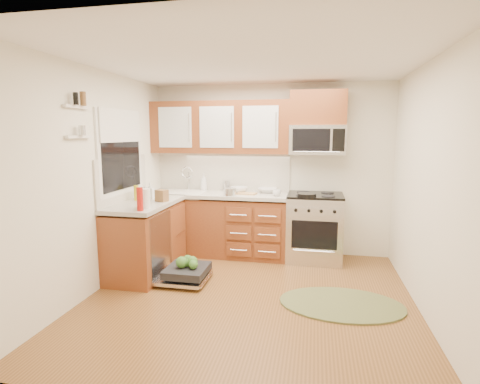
% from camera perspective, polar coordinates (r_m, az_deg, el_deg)
% --- Properties ---
extents(floor, '(3.50, 3.50, 0.00)m').
position_cam_1_polar(floor, '(4.26, 1.44, -15.83)').
color(floor, brown).
rests_on(floor, ground).
extents(ceiling, '(3.50, 3.50, 0.00)m').
position_cam_1_polar(ceiling, '(3.94, 1.59, 19.37)').
color(ceiling, white).
rests_on(ceiling, ground).
extents(wall_back, '(3.50, 0.04, 2.50)m').
position_cam_1_polar(wall_back, '(5.63, 4.58, 3.40)').
color(wall_back, silver).
rests_on(wall_back, ground).
extents(wall_front, '(3.50, 0.04, 2.50)m').
position_cam_1_polar(wall_front, '(2.24, -6.25, -4.87)').
color(wall_front, silver).
rests_on(wall_front, ground).
extents(wall_left, '(0.04, 3.50, 2.50)m').
position_cam_1_polar(wall_left, '(4.55, -20.77, 1.58)').
color(wall_left, silver).
rests_on(wall_left, ground).
extents(wall_right, '(0.04, 3.50, 2.50)m').
position_cam_1_polar(wall_right, '(4.00, 27.01, 0.28)').
color(wall_right, silver).
rests_on(wall_right, ground).
extents(base_cabinet_back, '(2.05, 0.60, 0.85)m').
position_cam_1_polar(base_cabinet_back, '(5.61, -3.29, -5.15)').
color(base_cabinet_back, maroon).
rests_on(base_cabinet_back, ground).
extents(base_cabinet_left, '(0.60, 1.25, 0.85)m').
position_cam_1_polar(base_cabinet_left, '(5.02, -14.12, -7.11)').
color(base_cabinet_left, maroon).
rests_on(base_cabinet_left, ground).
extents(countertop_back, '(2.07, 0.64, 0.05)m').
position_cam_1_polar(countertop_back, '(5.51, -3.36, -0.38)').
color(countertop_back, beige).
rests_on(countertop_back, base_cabinet_back).
extents(countertop_left, '(0.64, 1.27, 0.05)m').
position_cam_1_polar(countertop_left, '(4.91, -14.22, -1.77)').
color(countertop_left, beige).
rests_on(countertop_left, base_cabinet_left).
extents(backsplash_back, '(2.05, 0.02, 0.57)m').
position_cam_1_polar(backsplash_back, '(5.75, -2.64, 3.13)').
color(backsplash_back, beige).
rests_on(backsplash_back, ground).
extents(backsplash_left, '(0.02, 1.25, 0.57)m').
position_cam_1_polar(backsplash_left, '(4.99, -17.41, 1.88)').
color(backsplash_left, beige).
rests_on(backsplash_left, ground).
extents(upper_cabinets, '(2.05, 0.35, 0.75)m').
position_cam_1_polar(upper_cabinets, '(5.57, -3.10, 9.79)').
color(upper_cabinets, maroon).
rests_on(upper_cabinets, ground).
extents(cabinet_over_mw, '(0.76, 0.35, 0.47)m').
position_cam_1_polar(cabinet_over_mw, '(5.41, 11.81, 12.41)').
color(cabinet_over_mw, maroon).
rests_on(cabinet_over_mw, ground).
extents(range, '(0.76, 0.64, 0.95)m').
position_cam_1_polar(range, '(5.41, 11.27, -5.31)').
color(range, silver).
rests_on(range, ground).
extents(microwave, '(0.76, 0.38, 0.40)m').
position_cam_1_polar(microwave, '(5.37, 11.67, 7.80)').
color(microwave, silver).
rests_on(microwave, ground).
extents(sink, '(0.62, 0.50, 0.26)m').
position_cam_1_polar(sink, '(5.66, -8.55, -1.24)').
color(sink, white).
rests_on(sink, ground).
extents(dishwasher, '(0.70, 0.60, 0.20)m').
position_cam_1_polar(dishwasher, '(4.70, -8.52, -12.20)').
color(dishwasher, silver).
rests_on(dishwasher, ground).
extents(window, '(0.03, 1.05, 1.05)m').
position_cam_1_polar(window, '(4.95, -17.73, 5.75)').
color(window, white).
rests_on(window, ground).
extents(window_blind, '(0.02, 0.96, 0.40)m').
position_cam_1_polar(window_blind, '(4.93, -17.66, 9.59)').
color(window_blind, white).
rests_on(window_blind, ground).
extents(shelf_upper, '(0.04, 0.40, 0.03)m').
position_cam_1_polar(shelf_upper, '(4.22, -23.58, 11.80)').
color(shelf_upper, white).
rests_on(shelf_upper, ground).
extents(shelf_lower, '(0.04, 0.40, 0.03)m').
position_cam_1_polar(shelf_lower, '(4.21, -23.33, 7.73)').
color(shelf_lower, white).
rests_on(shelf_lower, ground).
extents(rug, '(1.43, 1.06, 0.02)m').
position_cam_1_polar(rug, '(4.24, 15.19, -16.17)').
color(rug, '#656A3C').
rests_on(rug, ground).
extents(skillet, '(0.32, 0.32, 0.05)m').
position_cam_1_polar(skillet, '(5.06, 10.15, -0.47)').
color(skillet, black).
rests_on(skillet, range).
extents(stock_pot, '(0.18, 0.18, 0.11)m').
position_cam_1_polar(stock_pot, '(5.23, -1.56, 0.01)').
color(stock_pot, silver).
rests_on(stock_pot, countertop_back).
extents(cutting_board, '(0.29, 0.21, 0.02)m').
position_cam_1_polar(cutting_board, '(5.37, 1.05, -0.23)').
color(cutting_board, tan).
rests_on(cutting_board, countertop_back).
extents(canister, '(0.11, 0.11, 0.16)m').
position_cam_1_polar(canister, '(5.68, -2.08, 0.96)').
color(canister, silver).
rests_on(canister, countertop_back).
extents(paper_towel_roll, '(0.13, 0.13, 0.23)m').
position_cam_1_polar(paper_towel_roll, '(4.46, -14.18, -0.98)').
color(paper_towel_roll, white).
rests_on(paper_towel_roll, countertop_left).
extents(mustard_bottle, '(0.08, 0.08, 0.20)m').
position_cam_1_polar(mustard_bottle, '(5.04, -15.52, -0.14)').
color(mustard_bottle, gold).
rests_on(mustard_bottle, countertop_left).
extents(red_bottle, '(0.08, 0.08, 0.26)m').
position_cam_1_polar(red_bottle, '(4.33, -15.02, -1.06)').
color(red_bottle, '#AC150E').
rests_on(red_bottle, countertop_left).
extents(wooden_box, '(0.18, 0.15, 0.15)m').
position_cam_1_polar(wooden_box, '(4.88, -11.84, -0.55)').
color(wooden_box, brown).
rests_on(wooden_box, countertop_left).
extents(blue_carton, '(0.10, 0.08, 0.14)m').
position_cam_1_polar(blue_carton, '(4.46, -14.85, -1.57)').
color(blue_carton, blue).
rests_on(blue_carton, countertop_left).
extents(bowl_a, '(0.29, 0.29, 0.07)m').
position_cam_1_polar(bowl_a, '(5.52, 4.20, 0.25)').
color(bowl_a, '#999999').
rests_on(bowl_a, countertop_back).
extents(bowl_b, '(0.29, 0.29, 0.08)m').
position_cam_1_polar(bowl_b, '(5.52, -0.19, 0.35)').
color(bowl_b, '#999999').
rests_on(bowl_b, countertop_back).
extents(cup, '(0.13, 0.13, 0.09)m').
position_cam_1_polar(cup, '(5.22, 5.62, -0.14)').
color(cup, '#999999').
rests_on(cup, countertop_back).
extents(soap_bottle_a, '(0.13, 0.13, 0.26)m').
position_cam_1_polar(soap_bottle_a, '(5.74, -5.57, 1.53)').
color(soap_bottle_a, '#999999').
rests_on(soap_bottle_a, countertop_back).
extents(soap_bottle_b, '(0.10, 0.10, 0.21)m').
position_cam_1_polar(soap_bottle_b, '(5.13, -13.54, 0.20)').
color(soap_bottle_b, '#999999').
rests_on(soap_bottle_b, countertop_left).
extents(soap_bottle_c, '(0.16, 0.16, 0.17)m').
position_cam_1_polar(soap_bottle_c, '(5.14, -14.28, -0.09)').
color(soap_bottle_c, '#999999').
rests_on(soap_bottle_c, countertop_left).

